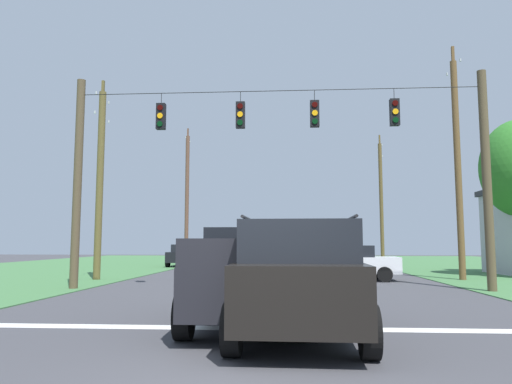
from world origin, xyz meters
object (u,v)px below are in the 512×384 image
(suv_black, at_px, (299,275))
(distant_car_oncoming, at_px, (186,255))
(utility_pole_mid_right, at_px, (458,164))
(utility_pole_far_right, at_px, (381,199))
(distant_car_crossing_white, at_px, (348,262))
(utility_pole_far_left, at_px, (187,197))
(distant_car_far_parked, at_px, (299,259))
(utility_pole_mid_left, at_px, (100,179))
(overhead_signal_span, at_px, (276,168))
(pickup_truck, at_px, (250,275))

(suv_black, relative_size, distant_car_oncoming, 1.12)
(utility_pole_mid_right, distance_m, utility_pole_far_right, 16.65)
(distant_car_crossing_white, relative_size, utility_pole_far_left, 0.40)
(distant_car_far_parked, xyz_separation_m, utility_pole_far_right, (6.80, 12.26, 4.29))
(suv_black, distance_m, utility_pole_mid_right, 15.62)
(utility_pole_mid_left, bearing_deg, distant_car_crossing_white, 3.37)
(suv_black, relative_size, utility_pole_mid_right, 0.46)
(overhead_signal_span, relative_size, utility_pole_far_right, 1.43)
(suv_black, bearing_deg, utility_pole_mid_left, 125.14)
(overhead_signal_span, xyz_separation_m, distant_car_oncoming, (-6.72, 16.57, -3.48))
(utility_pole_mid_left, bearing_deg, distant_car_oncoming, 83.94)
(pickup_truck, relative_size, utility_pole_mid_right, 0.51)
(overhead_signal_span, xyz_separation_m, utility_pole_mid_right, (7.99, 5.02, 0.86))
(pickup_truck, distance_m, utility_pole_mid_left, 13.66)
(distant_car_oncoming, height_order, utility_pole_mid_right, utility_pole_mid_right)
(utility_pole_far_right, xyz_separation_m, utility_pole_mid_left, (-15.80, -17.53, -0.60))
(overhead_signal_span, xyz_separation_m, distant_car_far_parked, (0.97, 9.40, -3.48))
(distant_car_crossing_white, distance_m, utility_pole_far_left, 20.00)
(overhead_signal_span, relative_size, pickup_truck, 2.70)
(distant_car_far_parked, relative_size, utility_pole_far_left, 0.41)
(suv_black, distance_m, utility_pole_far_right, 30.91)
(utility_pole_mid_right, height_order, utility_pole_far_right, utility_pole_mid_right)
(distant_car_oncoming, height_order, utility_pole_far_right, utility_pole_far_right)
(utility_pole_mid_right, bearing_deg, utility_pole_far_right, 90.78)
(utility_pole_mid_left, bearing_deg, utility_pole_mid_right, 3.14)
(distant_car_crossing_white, distance_m, utility_pole_far_right, 18.05)
(distant_car_far_parked, xyz_separation_m, utility_pole_mid_right, (7.02, -4.39, 4.34))
(utility_pole_mid_left, bearing_deg, overhead_signal_span, -27.22)
(overhead_signal_span, bearing_deg, pickup_truck, -93.52)
(pickup_truck, bearing_deg, suv_black, -56.10)
(overhead_signal_span, distance_m, pickup_truck, 7.42)
(overhead_signal_span, relative_size, utility_pole_far_left, 1.35)
(distant_car_oncoming, xyz_separation_m, utility_pole_mid_left, (-1.32, -12.43, 3.70))
(pickup_truck, distance_m, utility_pole_far_right, 29.74)
(distant_car_oncoming, relative_size, utility_pole_mid_right, 0.41)
(distant_car_crossing_white, bearing_deg, pickup_truck, -106.75)
(distant_car_far_parked, distance_m, utility_pole_far_right, 14.66)
(utility_pole_mid_right, relative_size, utility_pole_far_right, 1.04)
(distant_car_far_parked, bearing_deg, utility_pole_mid_right, -31.99)
(utility_pole_mid_left, distance_m, utility_pole_far_left, 16.96)
(distant_car_far_parked, distance_m, utility_pole_mid_right, 9.35)
(utility_pole_mid_right, distance_m, utility_pole_far_left, 22.44)
(pickup_truck, bearing_deg, distant_car_oncoming, 105.22)
(distant_car_crossing_white, xyz_separation_m, utility_pole_mid_right, (4.96, 0.23, 4.34))
(distant_car_far_parked, bearing_deg, distant_car_oncoming, 137.02)
(distant_car_oncoming, height_order, utility_pole_mid_left, utility_pole_mid_left)
(distant_car_crossing_white, relative_size, utility_pole_mid_right, 0.41)
(distant_car_crossing_white, bearing_deg, suv_black, -100.69)
(utility_pole_mid_right, distance_m, utility_pole_mid_left, 16.07)
(suv_black, relative_size, distant_car_crossing_white, 1.11)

